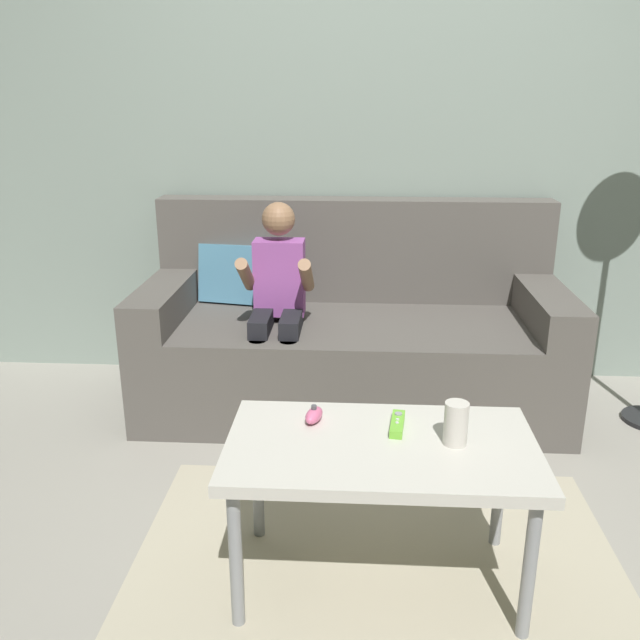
% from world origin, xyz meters
% --- Properties ---
extents(ground_plane, '(9.56, 9.56, 0.00)m').
position_xyz_m(ground_plane, '(0.00, 0.00, 0.00)').
color(ground_plane, '#9E998E').
extents(wall_back, '(4.78, 0.05, 2.50)m').
position_xyz_m(wall_back, '(0.00, 1.52, 1.25)').
color(wall_back, gray).
rests_on(wall_back, ground).
extents(couch, '(1.86, 0.80, 0.91)m').
position_xyz_m(couch, '(-0.12, 1.13, 0.31)').
color(couch, '#56514C').
rests_on(couch, ground).
extents(person_seated_on_couch, '(0.30, 0.37, 0.95)m').
position_xyz_m(person_seated_on_couch, '(-0.43, 0.95, 0.55)').
color(person_seated_on_couch, black).
rests_on(person_seated_on_couch, ground).
extents(coffee_table, '(0.86, 0.49, 0.46)m').
position_xyz_m(coffee_table, '(-0.01, -0.11, 0.41)').
color(coffee_table, beige).
rests_on(coffee_table, ground).
extents(area_rug, '(1.50, 1.21, 0.01)m').
position_xyz_m(area_rug, '(-0.01, -0.11, 0.00)').
color(area_rug, '#BCB299').
rests_on(area_rug, ground).
extents(game_remote_lime_near_edge, '(0.05, 0.14, 0.03)m').
position_xyz_m(game_remote_lime_near_edge, '(0.04, -0.03, 0.47)').
color(game_remote_lime_near_edge, '#72C638').
rests_on(game_remote_lime_near_edge, coffee_table).
extents(nunchuk_pink, '(0.07, 0.10, 0.05)m').
position_xyz_m(nunchuk_pink, '(-0.21, 0.00, 0.48)').
color(nunchuk_pink, pink).
rests_on(nunchuk_pink, coffee_table).
extents(soda_can, '(0.07, 0.07, 0.12)m').
position_xyz_m(soda_can, '(0.19, -0.11, 0.52)').
color(soda_can, silver).
rests_on(soda_can, coffee_table).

